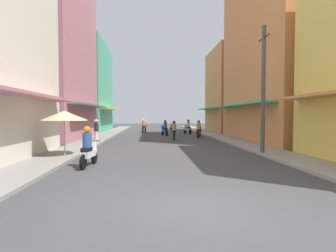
{
  "coord_description": "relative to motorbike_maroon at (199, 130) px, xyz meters",
  "views": [
    {
      "loc": [
        -1.0,
        -5.55,
        1.97
      ],
      "look_at": [
        0.21,
        12.4,
        1.27
      ],
      "focal_mm": 28.32,
      "sensor_mm": 36.0,
      "label": 1
    }
  ],
  "objects": [
    {
      "name": "building_left_far",
      "position": [
        -12.66,
        9.72,
        4.6
      ],
      "size": [
        7.05,
        10.25,
        10.62
      ],
      "color": "#4CB28C",
      "rests_on": "ground"
    },
    {
      "name": "motorbike_silver",
      "position": [
        -0.3,
        4.97,
        0.0
      ],
      "size": [
        0.73,
        1.75,
        1.58
      ],
      "color": "black",
      "rests_on": "ground"
    },
    {
      "name": "vendor_umbrella",
      "position": [
        -8.3,
        -10.69,
        1.27
      ],
      "size": [
        2.13,
        2.13,
        2.21
      ],
      "color": "#99999E",
      "rests_on": "ground"
    },
    {
      "name": "motorbike_orange",
      "position": [
        -1.26,
        12.68,
        -0.2
      ],
      "size": [
        0.68,
        1.77,
        0.96
      ],
      "color": "black",
      "rests_on": "ground"
    },
    {
      "name": "sidewalk_left",
      "position": [
        -8.7,
        -1.17,
        -0.64
      ],
      "size": [
        1.94,
        49.05,
        0.12
      ],
      "primitive_type": "cube",
      "color": "gray",
      "rests_on": "ground"
    },
    {
      "name": "utility_pole",
      "position": [
        1.32,
        -10.31,
        2.59
      ],
      "size": [
        0.2,
        1.2,
        6.44
      ],
      "color": "#4C4C4F",
      "rests_on": "ground"
    },
    {
      "name": "motorbike_maroon",
      "position": [
        0.0,
        0.0,
        0.0
      ],
      "size": [
        0.76,
        1.74,
        1.58
      ],
      "color": "black",
      "rests_on": "ground"
    },
    {
      "name": "building_left_mid",
      "position": [
        -12.66,
        -1.25,
        7.68
      ],
      "size": [
        7.05,
        10.26,
        16.78
      ],
      "color": "#B7727F",
      "rests_on": "ground"
    },
    {
      "name": "motorbike_red",
      "position": [
        -5.06,
        8.23,
        0.0
      ],
      "size": [
        0.65,
        1.78,
        1.58
      ],
      "color": "black",
      "rests_on": "ground"
    },
    {
      "name": "motorbike_blue",
      "position": [
        -2.9,
        2.75,
        0.0
      ],
      "size": [
        0.69,
        1.76,
        1.58
      ],
      "color": "black",
      "rests_on": "ground"
    },
    {
      "name": "building_right_mid",
      "position": [
        6.0,
        -3.13,
        6.73
      ],
      "size": [
        7.05,
        12.04,
        14.89
      ],
      "color": "#D88C4C",
      "rests_on": "ground"
    },
    {
      "name": "sidewalk_right",
      "position": [
        2.04,
        -1.17,
        -0.64
      ],
      "size": [
        1.94,
        49.05,
        0.12
      ],
      "primitive_type": "cube",
      "color": "#9E9991",
      "rests_on": "ground"
    },
    {
      "name": "motorbike_white",
      "position": [
        -6.7,
        -12.88,
        0.0
      ],
      "size": [
        0.55,
        1.81,
        1.58
      ],
      "color": "black",
      "rests_on": "ground"
    },
    {
      "name": "ground_plane",
      "position": [
        -3.33,
        -1.17,
        -0.7
      ],
      "size": [
        90.31,
        90.31,
        0.0
      ],
      "primitive_type": "plane",
      "color": "#424244"
    },
    {
      "name": "motorbike_green",
      "position": [
        -2.41,
        -1.86,
        0.0
      ],
      "size": [
        0.55,
        1.81,
        1.58
      ],
      "color": "black",
      "rests_on": "ground"
    },
    {
      "name": "building_right_far",
      "position": [
        6.0,
        7.79,
        4.18
      ],
      "size": [
        7.05,
        8.02,
        9.78
      ],
      "color": "#D88C4C",
      "rests_on": "ground"
    },
    {
      "name": "pedestrian_foreground",
      "position": [
        -8.54,
        -2.16,
        0.27
      ],
      "size": [
        0.44,
        0.44,
        1.72
      ],
      "color": "beige",
      "rests_on": "ground"
    }
  ]
}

